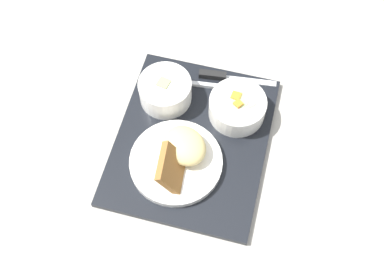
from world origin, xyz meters
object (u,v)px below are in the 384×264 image
Objects in this scene: bowl_salad at (238,106)px; plate_main at (179,157)px; knife at (222,76)px; bowl_soup at (165,89)px; spoon at (227,87)px.

bowl_salad is 0.64× the size of plate_main.
bowl_salad is at bearing 147.32° from plate_main.
bowl_salad reaches higher than knife.
knife is (-0.08, -0.05, -0.02)m from bowl_salad.
bowl_salad is at bearing -64.27° from knife.
plate_main is at bearing -32.68° from bowl_salad.
bowl_soup is at bearing -90.20° from bowl_salad.
plate_main reaches higher than knife.
bowl_soup is 0.16m from plate_main.
knife is 0.03m from spoon.
spoon is (0.02, 0.02, -0.00)m from knife.
bowl_soup reaches higher than spoon.
bowl_soup is 0.74× the size of spoon.
knife is at bearing 127.26° from bowl_soup.
spoon is (-0.20, 0.06, -0.02)m from plate_main.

